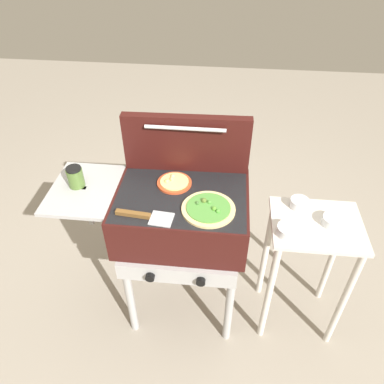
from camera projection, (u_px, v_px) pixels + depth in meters
The scene contains 11 objects.
ground_plane at pixel (184, 303), 2.32m from camera, with size 8.00×8.00×0.00m, color gray.
grill at pixel (179, 217), 1.84m from camera, with size 0.96×0.53×0.90m.
grill_lid_open at pixel (187, 143), 1.82m from camera, with size 0.63×0.09×0.30m.
pizza_veggie at pixel (208, 208), 1.66m from camera, with size 0.25×0.25×0.03m.
pizza_cheese at pixel (174, 182), 1.81m from camera, with size 0.17×0.17×0.03m.
sauce_jar at pixel (75, 177), 1.77m from camera, with size 0.08×0.08×0.11m.
spatula at pixel (145, 216), 1.62m from camera, with size 0.26×0.10×0.02m.
prep_table at pixel (308, 254), 1.92m from camera, with size 0.44×0.36×0.78m.
topping_bowl_near at pixel (333, 221), 1.76m from camera, with size 0.10×0.10×0.04m.
topping_bowl_far at pixel (288, 231), 1.71m from camera, with size 0.11×0.11×0.04m.
topping_bowl_middle at pixel (299, 203), 1.86m from camera, with size 0.09×0.09×0.04m.
Camera 1 is at (0.19, -1.33, 2.03)m, focal length 34.46 mm.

